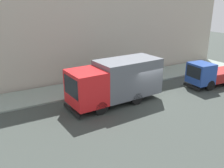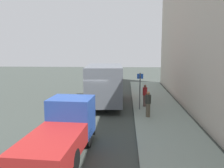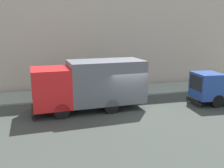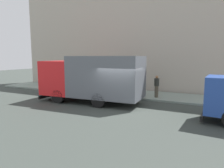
{
  "view_description": "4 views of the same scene",
  "coord_description": "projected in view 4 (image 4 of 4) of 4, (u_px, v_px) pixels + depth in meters",
  "views": [
    {
      "loc": [
        -14.2,
        11.29,
        7.52
      ],
      "look_at": [
        0.73,
        2.77,
        1.55
      ],
      "focal_mm": 39.34,
      "sensor_mm": 36.0,
      "label": 1
    },
    {
      "loc": [
        2.44,
        -17.1,
        4.62
      ],
      "look_at": [
        1.33,
        2.32,
        1.71
      ],
      "focal_mm": 39.92,
      "sensor_mm": 36.0,
      "label": 2
    },
    {
      "loc": [
        -14.95,
        5.12,
        5.28
      ],
      "look_at": [
        1.44,
        0.76,
        1.49
      ],
      "focal_mm": 40.07,
      "sensor_mm": 36.0,
      "label": 3
    },
    {
      "loc": [
        -11.17,
        -5.1,
        3.18
      ],
      "look_at": [
        0.77,
        0.87,
        1.39
      ],
      "focal_mm": 32.46,
      "sensor_mm": 36.0,
      "label": 4
    }
  ],
  "objects": [
    {
      "name": "sidewalk",
      "position": [
        143.0,
        95.0,
        16.84
      ],
      "size": [
        3.62,
        30.0,
        0.13
      ],
      "primitive_type": "cube",
      "color": "gray",
      "rests_on": "ground"
    },
    {
      "name": "large_utility_truck",
      "position": [
        92.0,
        77.0,
        14.07
      ],
      "size": [
        3.01,
        7.41,
        3.24
      ],
      "rotation": [
        0.0,
        0.0,
        0.06
      ],
      "color": "red",
      "rests_on": "ground"
    },
    {
      "name": "ground",
      "position": [
        119.0,
        108.0,
        12.58
      ],
      "size": [
        80.0,
        80.0,
        0.0
      ],
      "primitive_type": "plane",
      "color": "#363C38"
    },
    {
      "name": "street_sign_post",
      "position": [
        131.0,
        76.0,
        15.66
      ],
      "size": [
        0.44,
        0.08,
        2.66
      ],
      "color": "#4C5156",
      "rests_on": "sidewalk"
    },
    {
      "name": "pedestrian_standing",
      "position": [
        157.0,
        86.0,
        15.28
      ],
      "size": [
        0.52,
        0.52,
        1.66
      ],
      "rotation": [
        0.0,
        0.0,
        0.97
      ],
      "color": "brown",
      "rests_on": "sidewalk"
    },
    {
      "name": "pedestrian_walking",
      "position": [
        122.0,
        84.0,
        16.55
      ],
      "size": [
        0.39,
        0.39,
        1.67
      ],
      "rotation": [
        0.0,
        0.0,
        4.86
      ],
      "color": "brown",
      "rests_on": "sidewalk"
    },
    {
      "name": "building_facade",
      "position": [
        152.0,
        33.0,
        18.19
      ],
      "size": [
        0.5,
        30.0,
        10.54
      ],
      "primitive_type": "cube",
      "color": "#B4AA9A",
      "rests_on": "ground"
    }
  ]
}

